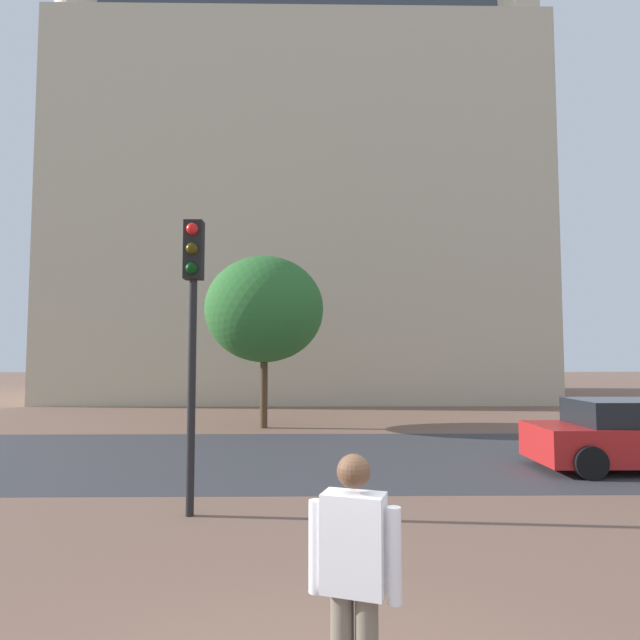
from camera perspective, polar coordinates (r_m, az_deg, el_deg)
The scene contains 7 objects.
ground_plane at distance 13.24m, azimuth -0.17°, elevation -14.10°, with size 120.00×120.00×0.00m, color brown.
street_asphalt_strip at distance 12.72m, azimuth -0.14°, elevation -14.53°, with size 120.00×6.97×0.00m, color #38383D.
landmark_building at distance 32.31m, azimuth -1.77°, elevation 12.36°, with size 25.06×13.89×35.45m.
person_skater at distance 3.76m, azimuth 3.75°, elevation -25.83°, with size 0.58×0.37×1.73m.
car_red at distance 12.91m, azimuth 30.61°, elevation -10.75°, with size 4.02×1.94×1.44m.
traffic_light_pole at distance 8.18m, azimuth -13.61°, elevation 1.39°, with size 0.28×0.34×4.41m.
tree_curb_far at distance 17.46m, azimuth -6.03°, elevation 1.15°, with size 3.89×3.89×5.63m.
Camera 1 is at (-0.15, -3.03, 2.37)m, focal length 29.58 mm.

